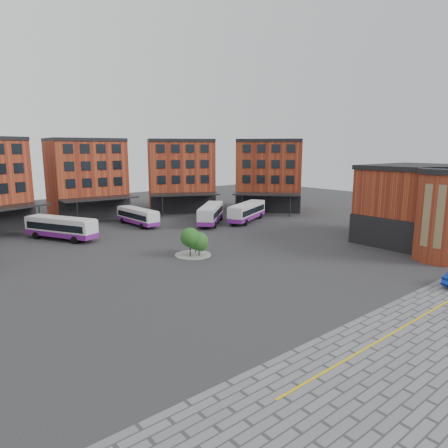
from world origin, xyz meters
TOP-DOWN VIEW (x-y plane):
  - ground at (0.00, 0.00)m, footprint 160.00×160.00m
  - yellow_line at (2.00, -14.00)m, footprint 26.00×0.15m
  - main_building at (-4.77, 38.25)m, footprint 94.14×42.48m
  - east_building at (28.70, -3.06)m, footprint 17.40×15.40m
  - tree_island at (1.94, 11.45)m, footprint 4.40×4.40m
  - bus_c at (-7.56, 30.90)m, footprint 7.42×11.29m
  - bus_d at (5.81, 33.55)m, footprint 2.88×10.24m
  - bus_e at (16.19, 26.87)m, footprint 10.25×9.81m
  - bus_f at (22.48, 24.53)m, footprint 11.52×7.38m

SIDE VIEW (x-z plane):
  - ground at x=0.00m, z-range 0.00..0.00m
  - yellow_line at x=2.00m, z-range 0.02..0.04m
  - bus_d at x=5.81m, z-range 0.12..2.98m
  - bus_c at x=-7.56m, z-range 0.13..3.32m
  - bus_f at x=22.48m, z-range 0.14..3.38m
  - bus_e at x=16.19m, z-range 0.14..3.39m
  - tree_island at x=1.94m, z-range 0.09..3.71m
  - east_building at x=28.70m, z-range -0.01..10.59m
  - main_building at x=-4.77m, z-range -0.07..14.53m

